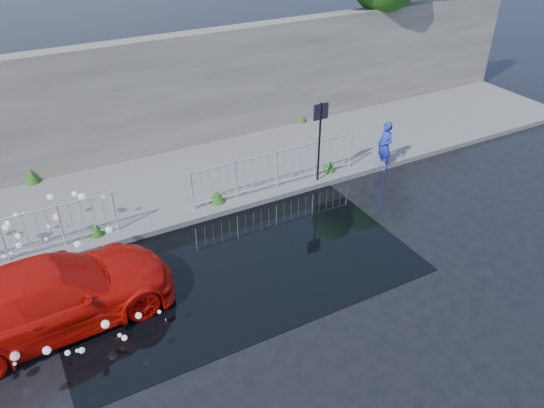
{
  "coord_description": "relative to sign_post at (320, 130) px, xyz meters",
  "views": [
    {
      "loc": [
        -3.31,
        -7.94,
        7.67
      ],
      "look_at": [
        1.78,
        1.39,
        1.0
      ],
      "focal_mm": 35.0,
      "sensor_mm": 36.0,
      "label": 1
    }
  ],
  "objects": [
    {
      "name": "ground",
      "position": [
        -4.2,
        -3.1,
        -1.72
      ],
      "size": [
        90.0,
        90.0,
        0.0
      ],
      "primitive_type": "plane",
      "color": "black",
      "rests_on": "ground"
    },
    {
      "name": "weeds",
      "position": [
        -4.75,
        1.4,
        -1.39
      ],
      "size": [
        12.17,
        3.93,
        0.42
      ],
      "color": "#144913",
      "rests_on": "pavement"
    },
    {
      "name": "curb",
      "position": [
        -4.2,
        -0.1,
        -1.64
      ],
      "size": [
        30.0,
        0.25,
        0.16
      ],
      "primitive_type": "cube",
      "color": "slate",
      "rests_on": "ground"
    },
    {
      "name": "retaining_wall",
      "position": [
        -4.2,
        4.1,
        0.18
      ],
      "size": [
        30.0,
        0.6,
        3.5
      ],
      "primitive_type": "cube",
      "color": "#59534B",
      "rests_on": "pavement"
    },
    {
      "name": "person",
      "position": [
        2.3,
        -0.1,
        -0.98
      ],
      "size": [
        0.37,
        0.55,
        1.5
      ],
      "primitive_type": "imported",
      "rotation": [
        0.0,
        0.0,
        -1.58
      ],
      "color": "#212BA7",
      "rests_on": "ground"
    },
    {
      "name": "railing_right",
      "position": [
        -1.2,
        0.25,
        -0.99
      ],
      "size": [
        5.05,
        0.05,
        1.1
      ],
      "color": "silver",
      "rests_on": "pavement"
    },
    {
      "name": "pavement",
      "position": [
        -4.2,
        1.9,
        -1.65
      ],
      "size": [
        30.0,
        4.0,
        0.15
      ],
      "primitive_type": "cube",
      "color": "slate",
      "rests_on": "ground"
    },
    {
      "name": "puddle",
      "position": [
        -3.7,
        -2.1,
        -1.72
      ],
      "size": [
        8.0,
        5.0,
        0.01
      ],
      "primitive_type": "cube",
      "color": "black",
      "rests_on": "ground"
    },
    {
      "name": "sign_post",
      "position": [
        0.0,
        0.0,
        0.0
      ],
      "size": [
        0.45,
        0.06,
        2.5
      ],
      "color": "black",
      "rests_on": "ground"
    },
    {
      "name": "railing_left",
      "position": [
        -8.2,
        0.25,
        -0.99
      ],
      "size": [
        5.05,
        0.05,
        1.1
      ],
      "color": "silver",
      "rests_on": "pavement"
    },
    {
      "name": "red_car",
      "position": [
        -7.58,
        -2.18,
        -1.02
      ],
      "size": [
        4.96,
        2.33,
        1.4
      ],
      "primitive_type": "imported",
      "rotation": [
        0.0,
        0.0,
        1.65
      ],
      "color": "red",
      "rests_on": "ground"
    },
    {
      "name": "water_spray",
      "position": [
        -7.87,
        -0.93,
        -0.96
      ],
      "size": [
        3.67,
        5.68,
        1.03
      ],
      "color": "white",
      "rests_on": "ground"
    }
  ]
}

